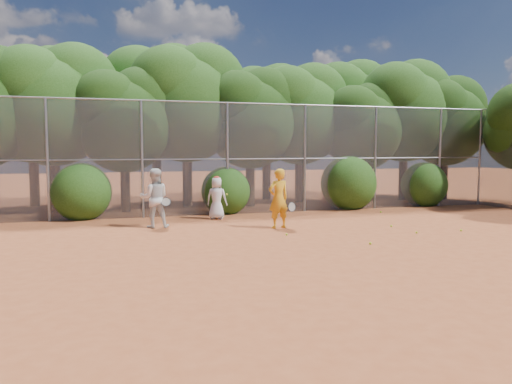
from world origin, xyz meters
name	(u,v)px	position (x,y,z in m)	size (l,w,h in m)	color
ground	(323,242)	(0.00, 0.00, 0.00)	(80.00, 80.00, 0.00)	#974522
fence_back	(251,157)	(-0.12, 6.00, 2.05)	(20.05, 0.09, 4.03)	gray
tree_1	(54,100)	(-6.94, 8.54, 4.16)	(4.64, 4.03, 6.35)	black
tree_2	(125,116)	(-4.45, 7.83, 3.58)	(3.99, 3.47, 5.47)	black
tree_3	(188,98)	(-1.94, 8.84, 4.40)	(4.89, 4.26, 6.70)	black
tree_4	(251,114)	(0.55, 8.24, 3.76)	(4.19, 3.64, 5.73)	black
tree_5	(301,110)	(3.06, 9.04, 4.05)	(4.51, 3.92, 6.17)	black
tree_6	(363,123)	(5.55, 8.03, 3.47)	(3.86, 3.36, 5.29)	black
tree_7	(405,107)	(8.06, 8.64, 4.28)	(4.77, 4.14, 6.53)	black
tree_8	(446,117)	(10.05, 8.34, 3.82)	(4.25, 3.70, 5.82)	black
tree_9	(33,100)	(-7.94, 10.84, 4.34)	(4.83, 4.20, 6.62)	black
tree_10	(157,97)	(-2.93, 11.05, 4.63)	(5.15, 4.48, 7.06)	black
tree_11	(268,110)	(2.06, 10.64, 4.16)	(4.64, 4.03, 6.35)	black
tree_12	(349,106)	(6.56, 11.24, 4.51)	(5.02, 4.37, 6.88)	black
bush_0	(81,189)	(-6.00, 6.30, 1.00)	(2.00, 2.00, 2.00)	#1D4210
bush_1	(226,189)	(-1.00, 6.30, 0.90)	(1.80, 1.80, 1.80)	#1D4210
bush_2	(348,181)	(4.00, 6.30, 1.10)	(2.20, 2.20, 2.20)	#1D4210
bush_3	(424,183)	(7.50, 6.30, 0.95)	(1.90, 1.90, 1.90)	#1D4210
player_yellow	(279,199)	(-0.31, 2.47, 0.89)	(0.86, 0.54, 1.78)	orange
player_teen	(217,198)	(-1.65, 4.90, 0.72)	(0.83, 0.72, 1.45)	silver
player_white	(154,198)	(-3.83, 3.68, 0.89)	(0.92, 0.78, 1.78)	silver
ball_0	(417,232)	(3.06, 0.42, 0.03)	(0.07, 0.07, 0.07)	#C4DD28
ball_1	(391,226)	(3.04, 1.66, 0.03)	(0.07, 0.07, 0.07)	#C4DD28
ball_2	(370,243)	(1.01, -0.62, 0.03)	(0.07, 0.07, 0.07)	#C4DD28
ball_3	(461,230)	(4.51, 0.36, 0.03)	(0.07, 0.07, 0.07)	#C4DD28
ball_4	(287,234)	(-0.53, 1.18, 0.03)	(0.07, 0.07, 0.07)	#C4DD28
ball_5	(381,212)	(4.52, 4.72, 0.03)	(0.07, 0.07, 0.07)	#C4DD28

